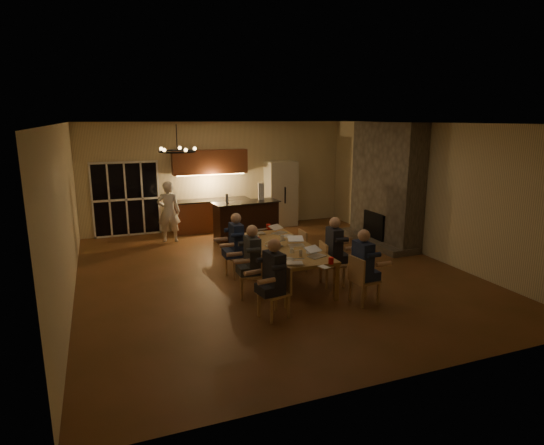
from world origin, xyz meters
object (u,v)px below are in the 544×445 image
(mug_mid, at_px, (282,237))
(can_silver, at_px, (301,253))
(redcup_mid, at_px, (258,240))
(plate_near, at_px, (312,252))
(standing_person, at_px, (169,212))
(redcup_far, at_px, (268,227))
(laptop_e, at_px, (257,229))
(laptop_b, at_px, (317,251))
(refrigerator, at_px, (281,193))
(bar_blender, at_px, (261,191))
(person_left_mid, at_px, (252,261))
(plate_far, at_px, (288,236))
(person_left_near, at_px, (274,279))
(chair_right_far, at_px, (311,249))
(dining_table, at_px, (285,264))
(chair_left_far, at_px, (238,256))
(person_right_near, at_px, (362,267))
(chair_left_mid, at_px, (251,274))
(can_right, at_px, (295,238))
(plate_left, at_px, (287,259))
(laptop_f, at_px, (279,228))
(chair_right_near, at_px, (365,280))
(laptop_d, at_px, (296,240))
(person_left_far, at_px, (236,245))
(mug_back, at_px, (257,236))
(can_cola, at_px, (255,229))
(mug_front, at_px, (292,251))
(bar_island, at_px, (246,221))
(laptop_c, at_px, (274,241))
(bar_bottle, at_px, (227,198))
(chair_left_near, at_px, (274,293))
(chandelier, at_px, (177,151))
(chair_right_mid, at_px, (332,264))

(mug_mid, height_order, can_silver, can_silver)
(redcup_mid, bearing_deg, plate_near, -55.74)
(standing_person, relative_size, redcup_far, 13.87)
(laptop_e, bearing_deg, laptop_b, 98.93)
(refrigerator, height_order, bar_blender, refrigerator)
(person_left_mid, relative_size, mug_mid, 13.80)
(can_silver, distance_m, plate_far, 1.50)
(person_left_near, xyz_separation_m, person_left_mid, (-0.03, 1.06, 0.00))
(chair_right_far, distance_m, person_left_near, 2.72)
(laptop_b, bearing_deg, can_silver, 137.98)
(dining_table, height_order, laptop_e, laptop_e)
(redcup_mid, bearing_deg, chair_left_far, 158.18)
(bar_blender, bearing_deg, person_right_near, -77.54)
(chair_left_mid, relative_size, redcup_mid, 7.42)
(redcup_far, bearing_deg, refrigerator, 63.27)
(person_left_mid, distance_m, can_right, 1.49)
(refrigerator, xyz_separation_m, plate_left, (-2.15, -5.61, -0.24))
(plate_left, bearing_deg, chair_right_far, 50.13)
(dining_table, bearing_deg, plate_left, -109.57)
(laptop_f, height_order, plate_near, laptop_f)
(chair_right_near, relative_size, person_right_near, 0.64)
(person_right_near, height_order, plate_left, person_right_near)
(laptop_d, relative_size, redcup_mid, 2.67)
(person_left_far, height_order, mug_back, person_left_far)
(chair_left_mid, height_order, bar_blender, bar_blender)
(dining_table, xyz_separation_m, can_cola, (-0.19, 1.33, 0.44))
(laptop_d, relative_size, can_cola, 2.67)
(mug_front, bearing_deg, dining_table, 82.98)
(refrigerator, bearing_deg, person_left_mid, -117.31)
(laptop_d, relative_size, mug_mid, 3.20)
(chair_right_near, height_order, mug_front, chair_right_near)
(chair_left_far, bearing_deg, bar_island, 146.80)
(bar_island, distance_m, chair_left_mid, 4.11)
(standing_person, bearing_deg, chair_right_far, 141.71)
(laptop_c, height_order, can_cola, laptop_c)
(standing_person, bearing_deg, laptop_c, 126.32)
(laptop_d, xyz_separation_m, bar_bottle, (-0.50, 3.44, 0.34))
(chair_right_far, bearing_deg, chair_left_near, 143.25)
(standing_person, xyz_separation_m, chandelier, (-0.42, -4.38, 1.92))
(person_left_far, relative_size, laptop_f, 4.31)
(bar_island, relative_size, chair_right_near, 2.04)
(chandelier, relative_size, can_right, 5.25)
(can_silver, bearing_deg, chair_left_near, -137.08)
(bar_island, distance_m, laptop_e, 2.28)
(laptop_b, height_order, laptop_c, same)
(person_left_far, relative_size, laptop_c, 4.31)
(chair_left_far, height_order, chair_right_mid, same)
(mug_front, relative_size, plate_left, 0.41)
(laptop_e, bearing_deg, laptop_c, 84.89)
(chair_right_near, xyz_separation_m, plate_near, (-0.61, 0.95, 0.31))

